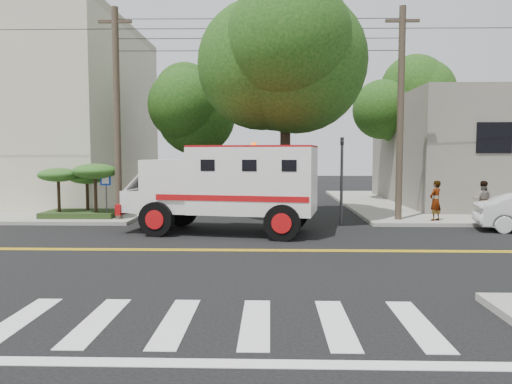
{
  "coord_description": "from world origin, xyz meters",
  "views": [
    {
      "loc": [
        0.84,
        -14.99,
        2.97
      ],
      "look_at": [
        0.36,
        2.37,
        1.6
      ],
      "focal_mm": 35.0,
      "sensor_mm": 36.0,
      "label": 1
    }
  ],
  "objects": [
    {
      "name": "accessibility_sign",
      "position": [
        -6.2,
        6.17,
        1.37
      ],
      "size": [
        0.45,
        0.1,
        2.02
      ],
      "color": "#3F3F42",
      "rests_on": "ground"
    },
    {
      "name": "pedestrian_a",
      "position": [
        7.73,
        5.82,
        0.99
      ],
      "size": [
        0.73,
        0.69,
        1.67
      ],
      "primitive_type": "imported",
      "rotation": [
        0.0,
        0.0,
        3.8
      ],
      "color": "gray",
      "rests_on": "sidewalk_ne"
    },
    {
      "name": "traffic_signal",
      "position": [
        3.8,
        5.6,
        2.23
      ],
      "size": [
        0.15,
        0.18,
        3.6
      ],
      "color": "#3F3F42",
      "rests_on": "ground"
    },
    {
      "name": "utility_pole_left",
      "position": [
        -5.6,
        6.0,
        4.5
      ],
      "size": [
        0.28,
        0.28,
        9.0
      ],
      "primitive_type": "cylinder",
      "color": "#382D23",
      "rests_on": "ground"
    },
    {
      "name": "tree_right",
      "position": [
        8.84,
        15.77,
        6.09
      ],
      "size": [
        4.8,
        4.5,
        8.2
      ],
      "color": "black",
      "rests_on": "ground"
    },
    {
      "name": "pedestrian_b",
      "position": [
        9.99,
        6.61,
        0.96
      ],
      "size": [
        0.94,
        0.83,
        1.62
      ],
      "primitive_type": "imported",
      "rotation": [
        0.0,
        0.0,
        2.81
      ],
      "color": "gray",
      "rests_on": "sidewalk_ne"
    },
    {
      "name": "tree_left",
      "position": [
        -2.68,
        11.79,
        5.73
      ],
      "size": [
        4.48,
        4.2,
        7.7
      ],
      "color": "black",
      "rests_on": "ground"
    },
    {
      "name": "armored_truck",
      "position": [
        -0.64,
        3.3,
        1.84
      ],
      "size": [
        7.43,
        3.85,
        3.23
      ],
      "rotation": [
        0.0,
        0.0,
        -0.18
      ],
      "color": "silver",
      "rests_on": "ground"
    },
    {
      "name": "sidewalk_ne",
      "position": [
        13.5,
        13.5,
        0.07
      ],
      "size": [
        17.0,
        17.0,
        0.15
      ],
      "primitive_type": "cube",
      "color": "gray",
      "rests_on": "ground"
    },
    {
      "name": "building_left",
      "position": [
        -15.5,
        15.0,
        5.15
      ],
      "size": [
        16.0,
        14.0,
        10.0
      ],
      "primitive_type": "cube",
      "color": "beige",
      "rests_on": "sidewalk_nw"
    },
    {
      "name": "sidewalk_nw",
      "position": [
        -13.5,
        13.5,
        0.07
      ],
      "size": [
        17.0,
        17.0,
        0.15
      ],
      "primitive_type": "cube",
      "color": "gray",
      "rests_on": "ground"
    },
    {
      "name": "ground",
      "position": [
        0.0,
        0.0,
        0.0
      ],
      "size": [
        100.0,
        100.0,
        0.0
      ],
      "primitive_type": "plane",
      "color": "black",
      "rests_on": "ground"
    },
    {
      "name": "tree_main",
      "position": [
        1.94,
        6.21,
        7.2
      ],
      "size": [
        6.08,
        5.7,
        9.85
      ],
      "color": "black",
      "rests_on": "ground"
    },
    {
      "name": "palm_planter",
      "position": [
        -7.44,
        6.62,
        1.65
      ],
      "size": [
        3.52,
        2.63,
        2.36
      ],
      "color": "#1E3314",
      "rests_on": "sidewalk_nw"
    },
    {
      "name": "utility_pole_right",
      "position": [
        6.3,
        6.2,
        4.5
      ],
      "size": [
        0.28,
        0.28,
        9.0
      ],
      "primitive_type": "cylinder",
      "color": "#382D23",
      "rests_on": "ground"
    }
  ]
}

